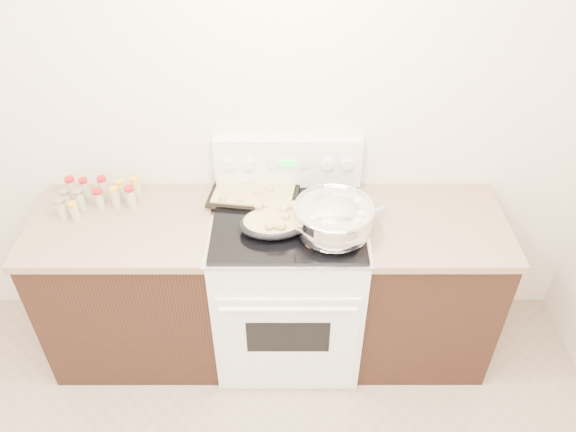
{
  "coord_description": "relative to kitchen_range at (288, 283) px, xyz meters",
  "views": [
    {
      "loc": [
        0.35,
        -0.73,
        2.69
      ],
      "look_at": [
        0.35,
        1.37,
        1.0
      ],
      "focal_mm": 35.0,
      "sensor_mm": 36.0,
      "label": 1
    }
  ],
  "objects": [
    {
      "name": "room_shell",
      "position": [
        -0.35,
        -1.42,
        1.21
      ],
      "size": [
        4.1,
        3.6,
        2.75
      ],
      "color": "white",
      "rests_on": "ground"
    },
    {
      "name": "counter_left",
      "position": [
        -0.83,
        0.01,
        -0.03
      ],
      "size": [
        0.93,
        0.67,
        0.92
      ],
      "color": "black",
      "rests_on": "ground"
    },
    {
      "name": "counter_right",
      "position": [
        0.73,
        0.01,
        -0.03
      ],
      "size": [
        0.73,
        0.67,
        0.92
      ],
      "color": "black",
      "rests_on": "ground"
    },
    {
      "name": "kitchen_range",
      "position": [
        0.0,
        0.0,
        0.0
      ],
      "size": [
        0.78,
        0.73,
        1.22
      ],
      "color": "white",
      "rests_on": "ground"
    },
    {
      "name": "mixing_bowl",
      "position": [
        0.21,
        -0.12,
        0.54
      ],
      "size": [
        0.38,
        0.38,
        0.22
      ],
      "color": "silver",
      "rests_on": "kitchen_range"
    },
    {
      "name": "roasting_pan",
      "position": [
        -0.06,
        -0.09,
        0.5
      ],
      "size": [
        0.37,
        0.28,
        0.11
      ],
      "color": "black",
      "rests_on": "kitchen_range"
    },
    {
      "name": "baking_sheet",
      "position": [
        -0.17,
        0.2,
        0.47
      ],
      "size": [
        0.49,
        0.38,
        0.06
      ],
      "color": "black",
      "rests_on": "kitchen_range"
    },
    {
      "name": "wooden_spoon",
      "position": [
        0.11,
        -0.17,
        0.46
      ],
      "size": [
        0.05,
        0.25,
        0.04
      ],
      "color": "#A07449",
      "rests_on": "kitchen_range"
    },
    {
      "name": "blue_ladle",
      "position": [
        0.34,
        -0.1,
        0.48
      ],
      "size": [
        0.19,
        0.21,
        0.09
      ],
      "color": "#9DCAEA",
      "rests_on": "kitchen_range"
    },
    {
      "name": "spice_jars",
      "position": [
        -0.98,
        0.14,
        0.49
      ],
      "size": [
        0.38,
        0.23,
        0.13
      ],
      "color": "#BFB28C",
      "rests_on": "counter_left"
    }
  ]
}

